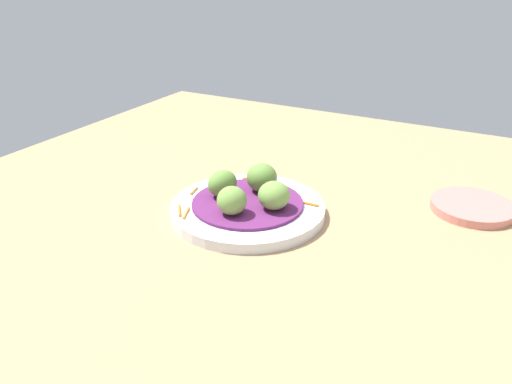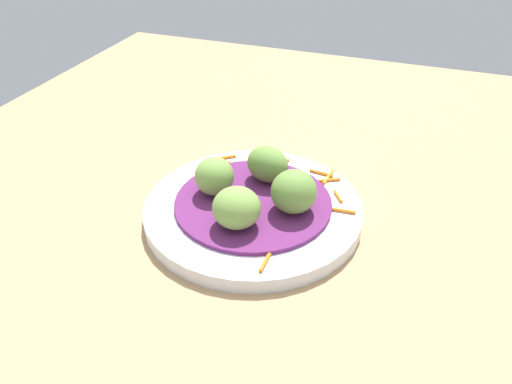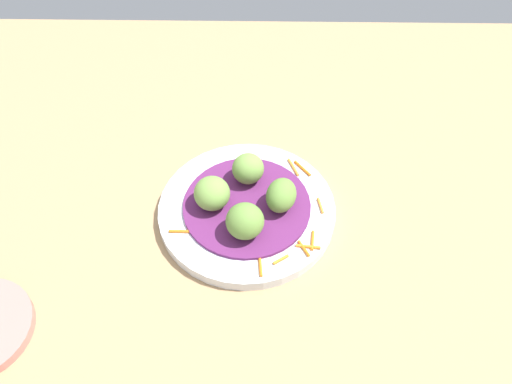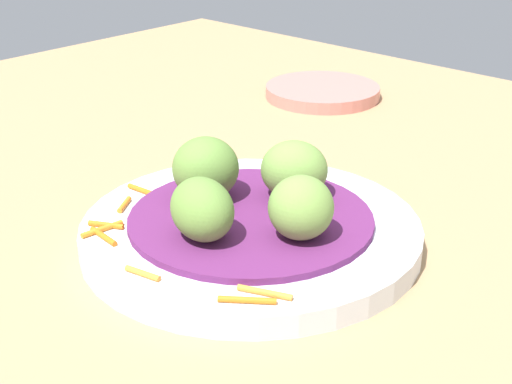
# 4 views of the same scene
# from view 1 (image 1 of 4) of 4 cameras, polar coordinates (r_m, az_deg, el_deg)

# --- Properties ---
(table_surface) EXTENTS (1.10, 1.10, 0.02)m
(table_surface) POSITION_cam_1_polar(r_m,az_deg,el_deg) (0.88, -0.25, -1.22)
(table_surface) COLOR tan
(table_surface) RESTS_ON ground
(main_plate) EXTENTS (0.25, 0.25, 0.02)m
(main_plate) POSITION_cam_1_polar(r_m,az_deg,el_deg) (0.82, -0.94, -1.93)
(main_plate) COLOR silver
(main_plate) RESTS_ON table_surface
(cabbage_bed) EXTENTS (0.18, 0.18, 0.01)m
(cabbage_bed) POSITION_cam_1_polar(r_m,az_deg,el_deg) (0.81, -0.95, -1.24)
(cabbage_bed) COLOR #60235B
(cabbage_bed) RESTS_ON main_plate
(carrot_garnish) EXTENTS (0.20, 0.21, 0.00)m
(carrot_garnish) POSITION_cam_1_polar(r_m,az_deg,el_deg) (0.86, -3.17, 0.13)
(carrot_garnish) COLOR orange
(carrot_garnish) RESTS_ON main_plate
(guac_scoop_left) EXTENTS (0.06, 0.05, 0.04)m
(guac_scoop_left) POSITION_cam_1_polar(r_m,az_deg,el_deg) (0.82, -3.79, 0.98)
(guac_scoop_left) COLOR olive
(guac_scoop_left) RESTS_ON cabbage_bed
(guac_scoop_center) EXTENTS (0.06, 0.06, 0.04)m
(guac_scoop_center) POSITION_cam_1_polar(r_m,az_deg,el_deg) (0.76, -2.73, -0.95)
(guac_scoop_center) COLOR #759E47
(guac_scoop_center) RESTS_ON cabbage_bed
(guac_scoop_right) EXTENTS (0.06, 0.06, 0.04)m
(guac_scoop_right) POSITION_cam_1_polar(r_m,az_deg,el_deg) (0.78, 2.03, -0.38)
(guac_scoop_right) COLOR #759E47
(guac_scoop_right) RESTS_ON cabbage_bed
(guac_scoop_back) EXTENTS (0.05, 0.05, 0.05)m
(guac_scoop_back) POSITION_cam_1_polar(r_m,az_deg,el_deg) (0.84, 0.66, 1.63)
(guac_scoop_back) COLOR olive
(guac_scoop_back) RESTS_ON cabbage_bed
(side_plate_small) EXTENTS (0.13, 0.13, 0.01)m
(side_plate_small) POSITION_cam_1_polar(r_m,az_deg,el_deg) (0.90, 23.09, -1.56)
(side_plate_small) COLOR tan
(side_plate_small) RESTS_ON table_surface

